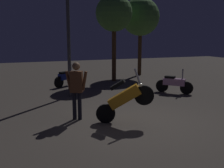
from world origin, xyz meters
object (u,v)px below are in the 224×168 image
(motorcycle_orange_foreground, at_px, (124,99))
(person_rider_beside, at_px, (77,86))
(motorcycle_blue_parked_left, at_px, (67,78))
(streetlamp_far, at_px, (68,18))
(motorcycle_pink_parked_right, at_px, (174,83))

(motorcycle_orange_foreground, xyz_separation_m, person_rider_beside, (-1.18, 0.88, 0.31))
(motorcycle_blue_parked_left, distance_m, streetlamp_far, 3.66)
(motorcycle_blue_parked_left, height_order, motorcycle_pink_parked_right, same)
(motorcycle_orange_foreground, relative_size, streetlamp_far, 0.32)
(person_rider_beside, xyz_separation_m, streetlamp_far, (0.46, 3.14, 2.16))
(person_rider_beside, bearing_deg, motorcycle_blue_parked_left, -163.54)
(motorcycle_blue_parked_left, height_order, person_rider_beside, person_rider_beside)
(person_rider_beside, distance_m, streetlamp_far, 3.84)
(motorcycle_orange_foreground, distance_m, motorcycle_blue_parked_left, 6.40)
(motorcycle_orange_foreground, height_order, motorcycle_blue_parked_left, motorcycle_orange_foreground)
(motorcycle_orange_foreground, xyz_separation_m, streetlamp_far, (-0.72, 4.01, 2.47))
(motorcycle_blue_parked_left, relative_size, motorcycle_pink_parked_right, 1.07)
(motorcycle_orange_foreground, relative_size, motorcycle_pink_parked_right, 1.24)
(streetlamp_far, bearing_deg, person_rider_beside, -98.29)
(motorcycle_pink_parked_right, bearing_deg, motorcycle_orange_foreground, -92.50)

